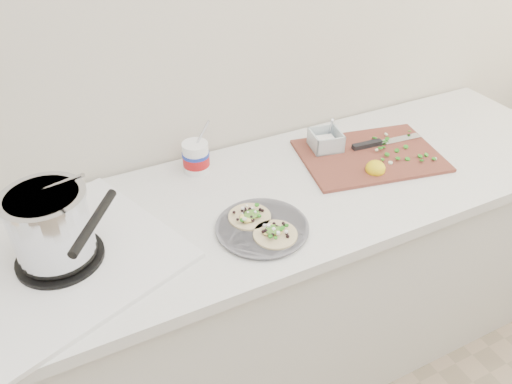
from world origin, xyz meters
name	(u,v)px	position (x,y,z in m)	size (l,w,h in m)	color
counter	(253,295)	(0.00, 1.43, 0.45)	(2.44, 0.66, 0.90)	silver
stove	(54,238)	(-0.58, 1.39, 0.99)	(0.70, 0.67, 0.27)	silver
taco_plate	(262,225)	(-0.05, 1.27, 0.92)	(0.27, 0.27, 0.04)	#57565D
tub	(197,154)	(-0.10, 1.64, 0.96)	(0.09, 0.09, 0.20)	white
cutboard	(366,151)	(0.46, 1.47, 0.92)	(0.53, 0.42, 0.07)	brown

